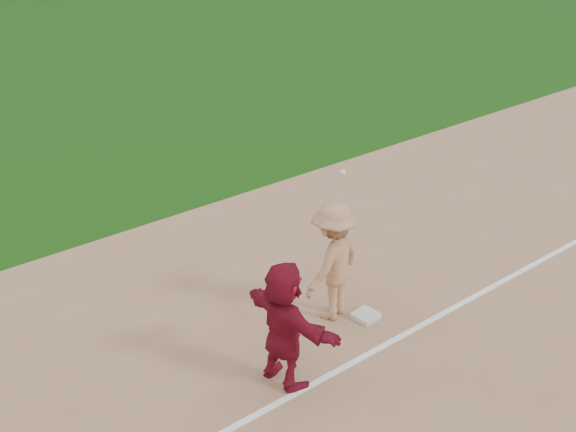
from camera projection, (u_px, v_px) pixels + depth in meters
ground at (348, 323)px, 11.35m from camera, size 160.00×160.00×0.00m
foul_line at (385, 345)px, 10.79m from camera, size 60.00×0.10×0.01m
first_base at (366, 316)px, 11.42m from camera, size 0.39×0.39×0.08m
base_runner at (284, 325)px, 9.66m from camera, size 0.65×1.76×1.86m
first_base_play at (333, 262)px, 11.10m from camera, size 1.40×1.03×2.58m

